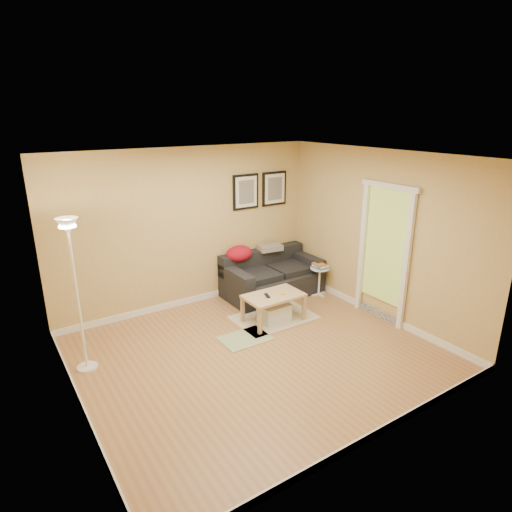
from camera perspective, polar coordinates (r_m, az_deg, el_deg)
name	(u,v)px	position (r m, az deg, el deg)	size (l,w,h in m)	color
floor	(257,353)	(6.02, 0.08, -12.62)	(4.50, 4.50, 0.00)	#A57447
ceiling	(257,157)	(5.19, 0.09, 12.82)	(4.50, 4.50, 0.00)	white
wall_back	(189,229)	(7.15, -8.80, 3.57)	(4.50, 4.50, 0.00)	tan
wall_front	(380,324)	(4.08, 15.93, -8.59)	(4.50, 4.50, 0.00)	tan
wall_left	(67,304)	(4.71, -23.55, -5.77)	(4.00, 4.00, 0.00)	tan
wall_right	(379,236)	(6.91, 15.87, 2.56)	(4.00, 4.00, 0.00)	tan
baseboard_back	(193,299)	(7.55, -8.31, -5.65)	(4.50, 0.02, 0.10)	white
baseboard_front	(368,438)	(4.77, 14.43, -22.07)	(4.50, 0.02, 0.10)	white
baseboard_left	(84,409)	(5.31, -21.65, -18.17)	(0.02, 4.00, 0.10)	white
baseboard_right	(372,310)	(7.33, 14.96, -6.89)	(0.02, 4.00, 0.10)	white
sofa	(272,274)	(7.69, 2.17, -2.41)	(1.70, 0.90, 0.75)	black
red_throw	(239,254)	(7.52, -2.21, 0.30)	(0.48, 0.36, 0.28)	#A40F2C
plaid_throw	(270,248)	(7.82, 1.85, 1.12)	(0.42, 0.26, 0.10)	tan
framed_print_left	(246,192)	(7.52, -1.35, 8.41)	(0.50, 0.04, 0.60)	black
framed_print_right	(274,189)	(7.85, 2.40, 8.83)	(0.50, 0.04, 0.60)	black
area_rug	(274,317)	(6.97, 2.35, -8.01)	(1.25, 0.85, 0.01)	beige
green_runner	(245,338)	(6.36, -1.45, -10.74)	(0.70, 0.50, 0.01)	#668C4C
coffee_table	(273,308)	(6.76, 2.29, -6.83)	(0.89, 0.55, 0.45)	tan
remote_control	(267,296)	(6.61, 1.48, -5.22)	(0.05, 0.16, 0.02)	black
tape_roll	(282,293)	(6.68, 3.44, -4.92)	(0.07, 0.07, 0.03)	yellow
storage_bin	(274,313)	(6.80, 2.40, -7.42)	(0.47, 0.34, 0.29)	white
side_table	(319,281)	(7.78, 8.28, -3.31)	(0.33, 0.33, 0.51)	white
book_stack	(320,266)	(7.68, 8.34, -1.25)	(0.19, 0.26, 0.08)	teal
floor_lamp	(78,301)	(5.69, -22.30, -5.50)	(0.26, 0.26, 1.97)	white
doorway	(383,256)	(6.86, 16.33, -0.01)	(0.12, 1.01, 2.13)	white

